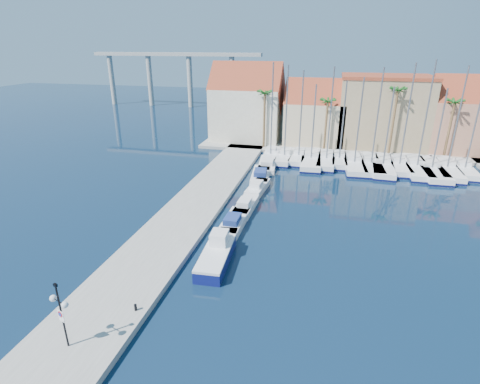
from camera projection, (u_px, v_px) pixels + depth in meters
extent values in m
plane|color=#081D30|center=(240.00, 321.00, 24.35)|extent=(260.00, 260.00, 0.00)
cube|color=gray|center=(186.00, 216.00, 38.41)|extent=(6.00, 77.00, 0.50)
cube|color=gray|center=(360.00, 145.00, 65.43)|extent=(54.00, 16.00, 0.50)
cylinder|color=black|center=(62.00, 316.00, 20.88)|extent=(0.11, 0.11, 4.31)
cylinder|color=black|center=(56.00, 300.00, 20.65)|extent=(0.53, 0.22, 0.05)
cylinder|color=black|center=(62.00, 303.00, 20.39)|extent=(0.53, 0.22, 0.05)
sphere|color=white|center=(53.00, 298.00, 20.79)|extent=(0.39, 0.39, 0.39)
sphere|color=white|center=(65.00, 305.00, 20.25)|extent=(0.39, 0.39, 0.39)
cube|color=black|center=(55.00, 285.00, 20.12)|extent=(0.27, 0.20, 0.17)
cube|color=white|center=(61.00, 315.00, 20.79)|extent=(0.52, 0.20, 0.54)
cylinder|color=red|center=(60.00, 314.00, 20.75)|extent=(0.35, 0.13, 0.37)
cylinder|color=#1933A5|center=(60.00, 314.00, 20.74)|extent=(0.25, 0.10, 0.26)
cube|color=white|center=(62.00, 320.00, 20.93)|extent=(0.42, 0.17, 0.15)
cylinder|color=black|center=(136.00, 307.00, 24.47)|extent=(0.18, 0.18, 0.46)
cube|color=#0F1559|center=(216.00, 258.00, 30.54)|extent=(2.44, 6.41, 0.95)
cube|color=white|center=(216.00, 252.00, 30.33)|extent=(2.44, 6.41, 0.21)
cube|color=white|center=(219.00, 238.00, 31.27)|extent=(1.46, 1.75, 1.16)
cube|color=white|center=(224.00, 245.00, 32.73)|extent=(2.01, 5.31, 0.80)
cube|color=white|center=(222.00, 241.00, 31.99)|extent=(1.29, 1.90, 0.60)
cube|color=white|center=(234.00, 223.00, 36.69)|extent=(1.98, 6.05, 0.80)
cube|color=navy|center=(232.00, 219.00, 35.89)|extent=(1.37, 2.12, 0.60)
cube|color=white|center=(246.00, 206.00, 40.44)|extent=(1.92, 5.57, 0.80)
cube|color=white|center=(245.00, 202.00, 39.69)|extent=(1.29, 1.97, 0.60)
cube|color=white|center=(258.00, 188.00, 45.56)|extent=(2.24, 5.65, 0.80)
cube|color=white|center=(257.00, 184.00, 44.81)|extent=(1.40, 2.03, 0.60)
cube|color=white|center=(261.00, 176.00, 49.80)|extent=(2.92, 7.14, 0.80)
cube|color=navy|center=(260.00, 172.00, 48.90)|extent=(1.80, 2.58, 0.60)
cube|color=white|center=(267.00, 165.00, 54.21)|extent=(3.04, 7.57, 0.80)
cube|color=white|center=(267.00, 162.00, 53.27)|extent=(1.89, 2.73, 0.60)
cube|color=white|center=(276.00, 155.00, 58.97)|extent=(1.99, 5.29, 0.80)
cube|color=white|center=(275.00, 152.00, 58.25)|extent=(1.28, 1.89, 0.60)
cube|color=white|center=(271.00, 156.00, 58.14)|extent=(2.47, 8.14, 1.00)
cube|color=#0D1242|center=(271.00, 158.00, 58.26)|extent=(2.53, 8.21, 0.28)
cube|color=white|center=(272.00, 150.00, 58.58)|extent=(1.58, 2.48, 0.60)
cylinder|color=slate|center=(272.00, 110.00, 55.12)|extent=(0.20, 0.20, 13.33)
cube|color=white|center=(285.00, 157.00, 57.40)|extent=(2.40, 8.37, 1.00)
cube|color=#0D1242|center=(285.00, 159.00, 57.52)|extent=(2.46, 8.43, 0.28)
cube|color=white|center=(286.00, 151.00, 57.85)|extent=(1.58, 2.54, 0.60)
cylinder|color=slate|center=(286.00, 112.00, 54.43)|extent=(0.20, 0.20, 13.01)
cube|color=white|center=(299.00, 157.00, 57.41)|extent=(2.76, 8.37, 1.00)
cube|color=#0D1242|center=(299.00, 159.00, 57.53)|extent=(2.83, 8.43, 0.28)
cube|color=white|center=(300.00, 151.00, 57.84)|extent=(1.68, 2.58, 0.60)
cylinder|color=slate|center=(301.00, 114.00, 54.58)|extent=(0.20, 0.20, 12.32)
cube|color=white|center=(311.00, 160.00, 56.21)|extent=(3.26, 10.94, 1.00)
cube|color=#0D1242|center=(311.00, 162.00, 56.32)|extent=(3.33, 11.01, 0.28)
cube|color=white|center=(311.00, 153.00, 56.90)|extent=(2.11, 3.33, 0.60)
cylinder|color=slate|center=(314.00, 122.00, 53.58)|extent=(0.20, 0.20, 10.53)
cube|color=white|center=(326.00, 160.00, 55.94)|extent=(2.77, 9.63, 1.00)
cube|color=#0D1242|center=(326.00, 162.00, 56.06)|extent=(2.84, 9.69, 0.28)
cube|color=white|center=(327.00, 153.00, 56.50)|extent=(1.83, 2.92, 0.60)
cylinder|color=slate|center=(330.00, 114.00, 52.93)|extent=(0.20, 0.20, 12.90)
cube|color=white|center=(339.00, 160.00, 56.03)|extent=(2.35, 8.28, 1.00)
cube|color=#0D1242|center=(339.00, 162.00, 56.15)|extent=(2.41, 8.34, 0.28)
cube|color=white|center=(339.00, 153.00, 56.49)|extent=(1.56, 2.50, 0.60)
cylinder|color=slate|center=(343.00, 121.00, 53.44)|extent=(0.20, 0.20, 10.99)
cube|color=white|center=(354.00, 164.00, 54.25)|extent=(3.36, 10.64, 1.00)
cube|color=#0D1242|center=(353.00, 166.00, 54.37)|extent=(3.42, 10.70, 0.28)
cube|color=white|center=(354.00, 157.00, 54.91)|extent=(2.10, 3.26, 0.60)
cylinder|color=slate|center=(359.00, 121.00, 51.43)|extent=(0.20, 0.20, 11.66)
cube|color=white|center=(370.00, 165.00, 53.94)|extent=(3.24, 10.89, 1.00)
cube|color=#0D1242|center=(370.00, 167.00, 54.06)|extent=(3.31, 10.96, 0.28)
cube|color=white|center=(370.00, 157.00, 54.62)|extent=(2.09, 3.31, 0.60)
cylinder|color=slate|center=(378.00, 117.00, 50.87)|extent=(0.20, 0.20, 12.93)
cube|color=white|center=(382.00, 166.00, 53.31)|extent=(3.37, 11.04, 1.00)
cube|color=#0D1242|center=(382.00, 168.00, 53.43)|extent=(3.44, 11.10, 0.28)
cube|color=white|center=(383.00, 159.00, 53.98)|extent=(2.15, 3.37, 0.60)
cylinder|color=slate|center=(389.00, 127.00, 50.68)|extent=(0.20, 0.20, 10.54)
cube|color=white|center=(398.00, 166.00, 53.38)|extent=(2.79, 9.07, 1.00)
cube|color=#0D1242|center=(398.00, 168.00, 53.50)|extent=(2.86, 9.13, 0.28)
cube|color=white|center=(398.00, 159.00, 53.90)|extent=(1.77, 2.77, 0.60)
cylinder|color=slate|center=(408.00, 116.00, 50.28)|extent=(0.20, 0.20, 13.51)
cube|color=white|center=(416.00, 167.00, 52.78)|extent=(3.03, 11.43, 1.00)
cube|color=#0D1242|center=(415.00, 169.00, 52.90)|extent=(3.09, 11.49, 0.28)
cube|color=white|center=(415.00, 160.00, 53.52)|extent=(2.10, 3.43, 0.60)
cylinder|color=slate|center=(426.00, 115.00, 49.50)|extent=(0.20, 0.20, 13.94)
cube|color=white|center=(430.00, 169.00, 51.87)|extent=(3.37, 11.60, 1.00)
cube|color=#0D1242|center=(430.00, 172.00, 51.99)|extent=(3.43, 11.66, 0.28)
cube|color=white|center=(429.00, 162.00, 52.62)|extent=(2.21, 3.52, 0.60)
cylinder|color=slate|center=(440.00, 129.00, 49.21)|extent=(0.20, 0.20, 10.52)
cube|color=white|center=(446.00, 169.00, 52.08)|extent=(3.31, 11.00, 1.00)
cube|color=#0D1242|center=(445.00, 171.00, 52.20)|extent=(3.37, 11.06, 0.28)
cube|color=white|center=(445.00, 161.00, 52.76)|extent=(2.12, 3.35, 0.60)
cylinder|color=slate|center=(458.00, 119.00, 48.96)|extent=(0.20, 0.20, 13.25)
cube|color=white|center=(464.00, 170.00, 51.72)|extent=(2.38, 8.43, 1.00)
cube|color=#0D1242|center=(463.00, 172.00, 51.84)|extent=(2.44, 8.49, 0.28)
cube|color=white|center=(463.00, 163.00, 52.17)|extent=(1.58, 2.55, 0.60)
cylinder|color=slate|center=(476.00, 122.00, 48.85)|extent=(0.20, 0.20, 12.45)
cube|color=beige|center=(247.00, 114.00, 67.12)|extent=(12.00, 9.00, 9.00)
cube|color=maroon|center=(247.00, 88.00, 65.45)|extent=(12.30, 9.00, 9.00)
cube|color=beige|center=(315.00, 122.00, 64.88)|extent=(10.00, 8.00, 7.00)
cube|color=maroon|center=(316.00, 102.00, 63.58)|extent=(10.30, 8.00, 8.00)
cube|color=#9D8660|center=(382.00, 112.00, 62.64)|extent=(14.00, 10.00, 11.00)
cube|color=maroon|center=(387.00, 77.00, 60.51)|extent=(14.20, 10.20, 0.50)
cube|color=tan|center=(461.00, 126.00, 59.69)|extent=(10.00, 8.00, 8.00)
cube|color=maroon|center=(466.00, 100.00, 58.20)|extent=(10.30, 8.00, 8.00)
cylinder|color=brown|center=(264.00, 120.00, 61.73)|extent=(0.36, 0.36, 9.00)
sphere|color=#18541A|center=(265.00, 93.00, 60.12)|extent=(2.60, 2.60, 2.60)
cylinder|color=brown|center=(326.00, 126.00, 59.74)|extent=(0.36, 0.36, 8.00)
sphere|color=#18541A|center=(328.00, 101.00, 58.31)|extent=(2.60, 2.60, 2.60)
cylinder|color=brown|center=(393.00, 123.00, 57.19)|extent=(0.36, 0.36, 10.00)
sphere|color=#18541A|center=(398.00, 90.00, 55.40)|extent=(2.60, 2.60, 2.60)
cylinder|color=brown|center=(449.00, 130.00, 55.73)|extent=(0.36, 0.36, 8.50)
sphere|color=#18541A|center=(455.00, 102.00, 54.21)|extent=(2.60, 2.60, 2.60)
cube|color=#9E9E99|center=(175.00, 54.00, 101.48)|extent=(48.00, 2.20, 0.90)
cylinder|color=#9E9E99|center=(112.00, 79.00, 108.42)|extent=(1.40, 1.40, 14.00)
cylinder|color=#9E9E99|center=(150.00, 80.00, 105.81)|extent=(1.40, 1.40, 14.00)
cylinder|color=#9E9E99|center=(190.00, 81.00, 103.20)|extent=(1.40, 1.40, 14.00)
cylinder|color=#9E9E99|center=(232.00, 82.00, 100.59)|extent=(1.40, 1.40, 14.00)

